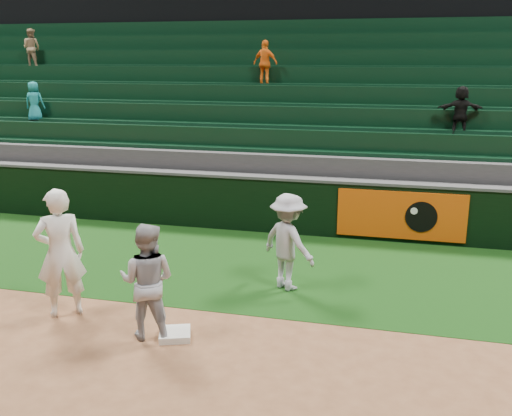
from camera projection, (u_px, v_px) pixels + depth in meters
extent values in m
plane|color=brown|center=(175.00, 337.00, 7.88)|extent=(70.00, 70.00, 0.00)
cube|color=black|center=(235.00, 263.00, 10.70)|extent=(36.00, 4.20, 0.01)
cube|color=white|center=(175.00, 334.00, 7.87)|extent=(0.54, 0.54, 0.09)
imported|color=white|center=(60.00, 253.00, 8.36)|extent=(0.85, 0.79, 1.95)
imported|color=#9D9EA7|center=(147.00, 281.00, 7.72)|extent=(0.84, 0.67, 1.63)
imported|color=#A4A6B1|center=(288.00, 242.00, 9.34)|extent=(1.21, 1.08, 1.62)
cube|color=black|center=(262.00, 204.00, 12.61)|extent=(36.00, 0.35, 1.20)
cube|color=#D84C0A|center=(401.00, 215.00, 11.74)|extent=(2.60, 0.05, 1.00)
cylinder|color=black|center=(421.00, 217.00, 11.61)|extent=(0.64, 0.02, 0.64)
cylinder|color=white|center=(414.00, 211.00, 11.60)|extent=(0.14, 0.02, 0.14)
cube|color=#424244|center=(262.00, 177.00, 12.45)|extent=(36.00, 0.40, 0.06)
cube|color=#313133|center=(269.00, 187.00, 13.23)|extent=(36.00, 0.85, 1.65)
cube|color=black|center=(272.00, 140.00, 13.19)|extent=(36.00, 0.14, 0.50)
cube|color=black|center=(270.00, 150.00, 13.09)|extent=(36.00, 0.45, 0.08)
cube|color=#313133|center=(276.00, 171.00, 13.97)|extent=(36.00, 0.85, 2.10)
cube|color=black|center=(279.00, 117.00, 13.88)|extent=(36.00, 0.14, 0.50)
cube|color=black|center=(278.00, 126.00, 13.77)|extent=(36.00, 0.45, 0.08)
cube|color=#313133|center=(283.00, 156.00, 14.71)|extent=(36.00, 0.85, 2.55)
cube|color=black|center=(286.00, 96.00, 14.56)|extent=(36.00, 0.14, 0.50)
cube|color=black|center=(285.00, 104.00, 14.45)|extent=(36.00, 0.45, 0.08)
cube|color=#313133|center=(290.00, 143.00, 15.45)|extent=(36.00, 0.85, 3.00)
cube|color=black|center=(292.00, 76.00, 15.24)|extent=(36.00, 0.14, 0.50)
cube|color=black|center=(291.00, 85.00, 15.13)|extent=(36.00, 0.45, 0.08)
cube|color=#313133|center=(295.00, 131.00, 16.19)|extent=(36.00, 0.85, 3.45)
cube|color=black|center=(298.00, 59.00, 15.92)|extent=(36.00, 0.14, 0.50)
cube|color=black|center=(297.00, 67.00, 15.82)|extent=(36.00, 0.45, 0.08)
cube|color=#313133|center=(300.00, 120.00, 16.93)|extent=(36.00, 0.85, 3.90)
cube|color=black|center=(303.00, 43.00, 16.60)|extent=(36.00, 0.14, 0.50)
cube|color=black|center=(302.00, 50.00, 16.50)|extent=(36.00, 0.45, 0.08)
cube|color=#313133|center=(305.00, 110.00, 17.67)|extent=(36.00, 0.85, 4.35)
cube|color=black|center=(308.00, 28.00, 17.29)|extent=(36.00, 0.14, 0.50)
cube|color=black|center=(307.00, 35.00, 17.18)|extent=(36.00, 0.45, 0.08)
imported|color=#17787F|center=(34.00, 101.00, 15.04)|extent=(0.55, 0.40, 1.04)
imported|color=orange|center=(265.00, 63.00, 15.03)|extent=(0.75, 0.46, 1.19)
imported|color=black|center=(461.00, 110.00, 12.57)|extent=(0.99, 0.39, 1.05)
imported|color=#957957|center=(32.00, 48.00, 17.47)|extent=(0.57, 0.45, 1.14)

